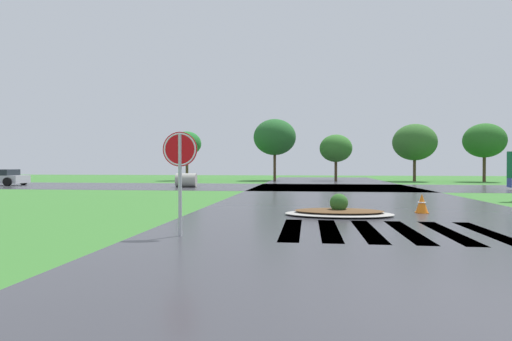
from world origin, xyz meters
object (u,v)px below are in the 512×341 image
at_px(traffic_cone, 422,204).
at_px(stop_sign, 180,159).
at_px(drainage_pipe_stack, 186,180).
at_px(median_island, 339,211).
at_px(car_white_sedan, 0,178).

bearing_deg(traffic_cone, stop_sign, -141.12).
height_order(drainage_pipe_stack, traffic_cone, drainage_pipe_stack).
xyz_separation_m(median_island, car_white_sedan, (-24.89, 16.43, 0.46)).
relative_size(stop_sign, traffic_cone, 3.61).
distance_m(stop_sign, median_island, 5.80).
height_order(stop_sign, drainage_pipe_stack, stop_sign).
bearing_deg(drainage_pipe_stack, traffic_cone, -49.63).
bearing_deg(median_island, drainage_pipe_stack, 121.67).
distance_m(car_white_sedan, drainage_pipe_stack, 15.33).
relative_size(stop_sign, car_white_sedan, 0.57).
bearing_deg(traffic_cone, car_white_sedan, 150.89).
bearing_deg(drainage_pipe_stack, stop_sign, -73.44).
relative_size(stop_sign, drainage_pipe_stack, 1.51).
bearing_deg(stop_sign, car_white_sedan, 131.99).
bearing_deg(car_white_sedan, drainage_pipe_stack, 173.85).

